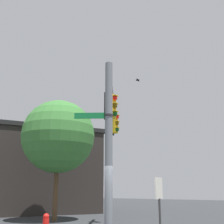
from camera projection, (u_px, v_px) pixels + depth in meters
name	position (u px, v px, depth m)	size (l,w,h in m)	color
signal_pole	(109.00, 146.00, 10.36)	(0.28, 0.28, 6.39)	slate
mast_arm	(112.00, 99.00, 14.16)	(0.17, 0.17, 6.39)	slate
traffic_light_nearest_pole	(111.00, 106.00, 12.58)	(0.54, 0.49, 1.31)	black
traffic_light_mid_inner	(114.00, 123.00, 15.90)	(0.54, 0.49, 1.31)	black
street_name_sign	(99.00, 116.00, 10.66)	(0.79, 1.27, 0.22)	#147238
bird_flying	(138.00, 80.00, 16.34)	(0.29, 0.24, 0.09)	black
storefront_building	(35.00, 170.00, 21.97)	(10.77, 9.86, 6.15)	#282321
tree_by_storefront	(58.00, 136.00, 17.23)	(4.29, 4.29, 6.88)	#4C3823
historical_marker	(159.00, 198.00, 10.45)	(0.60, 0.08, 2.13)	#333333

